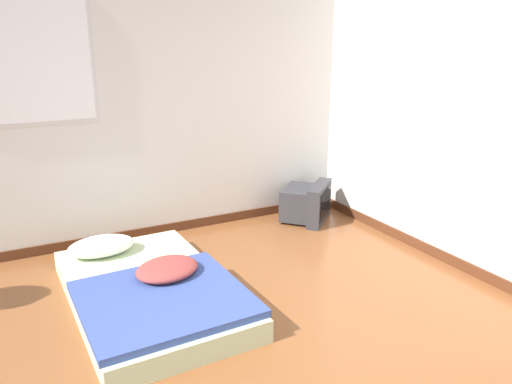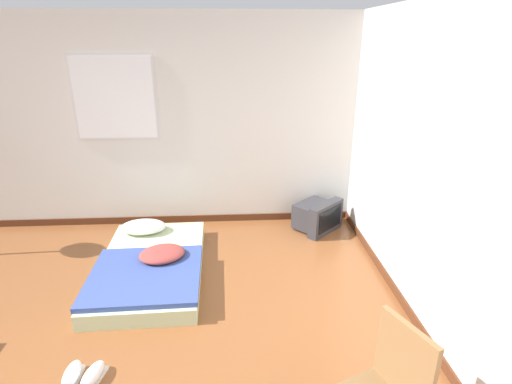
{
  "view_description": "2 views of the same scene",
  "coord_description": "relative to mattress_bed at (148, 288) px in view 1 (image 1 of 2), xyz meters",
  "views": [
    {
      "loc": [
        -0.63,
        -1.67,
        1.8
      ],
      "look_at": [
        1.25,
        1.93,
        0.55
      ],
      "focal_mm": 35.0,
      "sensor_mm": 36.0,
      "label": 1
    },
    {
      "loc": [
        1.04,
        -2.14,
        2.3
      ],
      "look_at": [
        1.29,
        2.01,
        0.69
      ],
      "focal_mm": 28.0,
      "sensor_mm": 36.0,
      "label": 2
    }
  ],
  "objects": [
    {
      "name": "mattress_bed",
      "position": [
        0.0,
        0.0,
        0.0
      ],
      "size": [
        1.08,
        1.76,
        0.3
      ],
      "color": "beige",
      "rests_on": "ground_plane"
    },
    {
      "name": "crt_tv",
      "position": [
        1.93,
        0.91,
        0.08
      ],
      "size": [
        0.67,
        0.67,
        0.39
      ],
      "color": "#333338",
      "rests_on": "ground_plane"
    },
    {
      "name": "wall_back",
      "position": [
        -0.17,
        1.27,
        1.18
      ],
      "size": [
        7.56,
        0.08,
        2.6
      ],
      "color": "silver",
      "rests_on": "ground_plane"
    }
  ]
}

